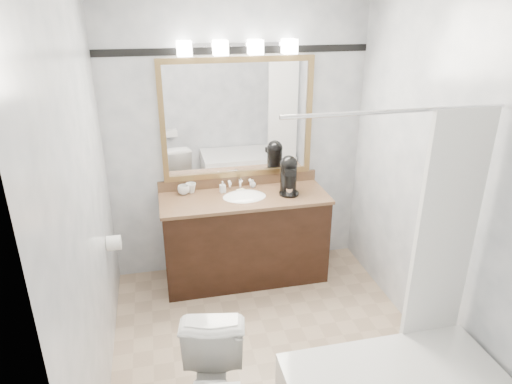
# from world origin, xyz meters

# --- Properties ---
(room) EXTENTS (2.42, 2.62, 2.52)m
(room) POSITION_xyz_m (0.00, 0.00, 1.25)
(room) COLOR tan
(room) RESTS_ON ground
(vanity) EXTENTS (1.53, 0.58, 0.97)m
(vanity) POSITION_xyz_m (0.00, 1.02, 0.44)
(vanity) COLOR black
(vanity) RESTS_ON ground
(mirror) EXTENTS (1.40, 0.04, 1.10)m
(mirror) POSITION_xyz_m (0.00, 1.28, 1.50)
(mirror) COLOR olive
(mirror) RESTS_ON room
(vanity_light_bar) EXTENTS (1.02, 0.14, 0.12)m
(vanity_light_bar) POSITION_xyz_m (0.00, 1.23, 2.13)
(vanity_light_bar) COLOR silver
(vanity_light_bar) RESTS_ON room
(accent_stripe) EXTENTS (2.40, 0.01, 0.06)m
(accent_stripe) POSITION_xyz_m (0.00, 1.29, 2.10)
(accent_stripe) COLOR black
(accent_stripe) RESTS_ON room
(tp_roll) EXTENTS (0.11, 0.12, 0.12)m
(tp_roll) POSITION_xyz_m (-1.14, 0.66, 0.70)
(tp_roll) COLOR white
(tp_roll) RESTS_ON room
(coffee_maker) EXTENTS (0.18, 0.23, 0.35)m
(coffee_maker) POSITION_xyz_m (0.42, 1.02, 1.03)
(coffee_maker) COLOR black
(coffee_maker) RESTS_ON vanity
(cup_left) EXTENTS (0.14, 0.14, 0.08)m
(cup_left) POSITION_xyz_m (-0.53, 1.19, 0.89)
(cup_left) COLOR white
(cup_left) RESTS_ON vanity
(cup_right) EXTENTS (0.11, 0.11, 0.09)m
(cup_right) POSITION_xyz_m (-0.46, 1.22, 0.89)
(cup_right) COLOR white
(cup_right) RESTS_ON vanity
(soap_bottle_a) EXTENTS (0.06, 0.06, 0.11)m
(soap_bottle_a) POSITION_xyz_m (-0.18, 1.15, 0.91)
(soap_bottle_a) COLOR white
(soap_bottle_a) RESTS_ON vanity
(soap_bottle_b) EXTENTS (0.07, 0.07, 0.08)m
(soap_bottle_b) POSITION_xyz_m (0.12, 1.22, 0.89)
(soap_bottle_b) COLOR white
(soap_bottle_b) RESTS_ON vanity
(soap_bar) EXTENTS (0.08, 0.07, 0.02)m
(soap_bar) POSITION_xyz_m (-0.01, 1.13, 0.86)
(soap_bar) COLOR beige
(soap_bar) RESTS_ON vanity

